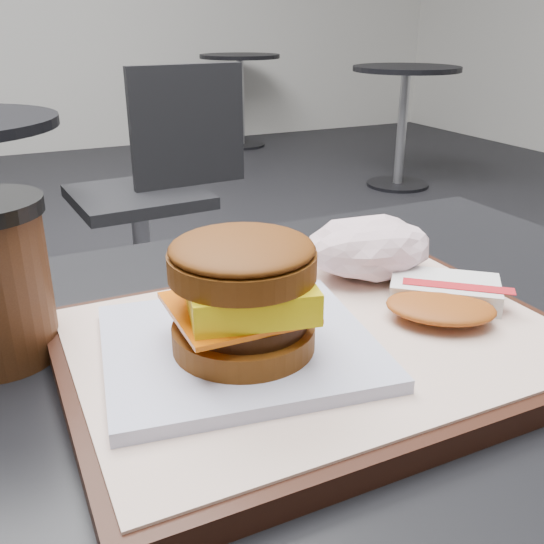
{
  "coord_description": "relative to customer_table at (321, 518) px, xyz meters",
  "views": [
    {
      "loc": [
        -0.23,
        -0.37,
        1.01
      ],
      "look_at": [
        -0.04,
        0.01,
        0.83
      ],
      "focal_mm": 40.0,
      "sensor_mm": 36.0,
      "label": 1
    }
  ],
  "objects": [
    {
      "name": "customer_table",
      "position": [
        0.0,
        0.0,
        0.0
      ],
      "size": [
        0.8,
        0.6,
        0.77
      ],
      "color": "#A5A5AA",
      "rests_on": "ground"
    },
    {
      "name": "serving_tray",
      "position": [
        -0.02,
        -0.01,
        0.2
      ],
      "size": [
        0.38,
        0.28,
        0.02
      ],
      "color": "black",
      "rests_on": "customer_table"
    },
    {
      "name": "breakfast_sandwich",
      "position": [
        -0.08,
        -0.02,
        0.24
      ],
      "size": [
        0.21,
        0.2,
        0.09
      ],
      "color": "white",
      "rests_on": "serving_tray"
    },
    {
      "name": "bg_table_far",
      "position": [
        1.8,
        4.5,
        -0.02
      ],
      "size": [
        0.66,
        0.66,
        0.75
      ],
      "color": "black",
      "rests_on": "ground"
    },
    {
      "name": "crumpled_wrapper",
      "position": [
        0.08,
        0.07,
        0.23
      ],
      "size": [
        0.12,
        0.09,
        0.05
      ],
      "primitive_type": null,
      "color": "white",
      "rests_on": "serving_tray"
    },
    {
      "name": "bg_table_near",
      "position": [
        2.2,
        2.8,
        -0.02
      ],
      "size": [
        0.66,
        0.66,
        0.75
      ],
      "color": "black",
      "rests_on": "ground"
    },
    {
      "name": "neighbor_chair",
      "position": [
        0.29,
        1.62,
        -0.07
      ],
      "size": [
        0.61,
        0.45,
        0.88
      ],
      "color": "#A3A2A7",
      "rests_on": "ground"
    },
    {
      "name": "hash_brown",
      "position": [
        0.1,
        -0.02,
        0.22
      ],
      "size": [
        0.14,
        0.13,
        0.02
      ],
      "color": "white",
      "rests_on": "serving_tray"
    }
  ]
}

